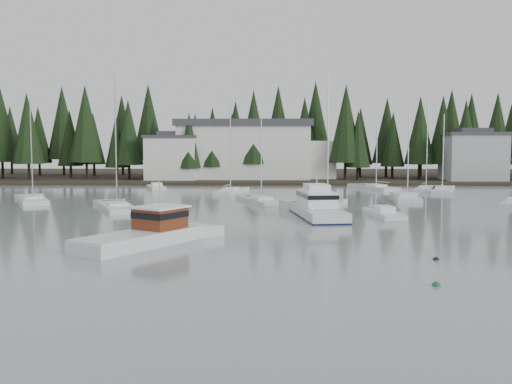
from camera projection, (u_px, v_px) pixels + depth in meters
The scene contains 21 objects.
ground at pixel (287, 304), 24.85m from camera, with size 260.00×260.00×0.00m, color gray.
far_shore_land at pixel (270, 177), 121.49m from camera, with size 240.00×54.00×1.00m, color black.
conifer_treeline at pixel (271, 180), 110.53m from camera, with size 200.00×22.00×20.00m, color black, non-canonical shape.
house_west at pixel (172, 157), 103.47m from camera, with size 9.54×7.42×8.75m.
house_east_a at pixel (473, 155), 101.53m from camera, with size 10.60×8.48×9.25m.
harbor_inn at pixel (255, 150), 106.45m from camera, with size 29.50×11.50×10.90m.
lobster_boat_brown at pixel (144, 236), 39.43m from camera, with size 8.10×10.18×4.91m.
cabin_cruiser_center at pixel (317, 209), 54.35m from camera, with size 4.99×11.57×4.81m.
sailboat_0 at pixel (33, 201), 68.30m from camera, with size 6.91×9.88×12.80m.
sailboat_2 at pixel (261, 202), 67.28m from camera, with size 5.57×9.17×11.35m.
sailboat_5 at pixel (442, 191), 82.94m from camera, with size 5.83×10.27×11.77m.
sailboat_6 at pixel (231, 193), 80.60m from camera, with size 4.40×8.42×13.25m.
sailboat_7 at pixel (327, 208), 61.36m from camera, with size 4.98×10.47×15.00m.
sailboat_8 at pixel (117, 208), 60.75m from camera, with size 6.58×10.30×14.77m.
sailboat_11 at pixel (407, 199), 70.95m from camera, with size 4.23×8.80×12.07m.
sailboat_12 at pixel (376, 189), 87.64m from camera, with size 5.91×9.82×12.87m.
sailboat_13 at pixel (426, 190), 84.29m from camera, with size 5.80×8.38×14.83m.
runabout_1 at pixel (384, 215), 54.67m from camera, with size 3.02×6.74×1.42m.
runabout_3 at pixel (157, 188), 87.52m from camera, with size 4.05×6.56×1.42m.
mooring_buoy_green at pixel (436, 286), 27.98m from camera, with size 0.44×0.44×0.44m, color #145933.
mooring_buoy_dark at pixel (436, 260), 34.22m from camera, with size 0.39×0.39×0.39m, color black.
Camera 1 is at (-0.96, -24.37, 6.95)m, focal length 40.00 mm.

